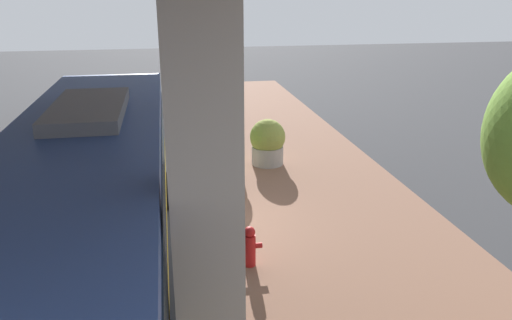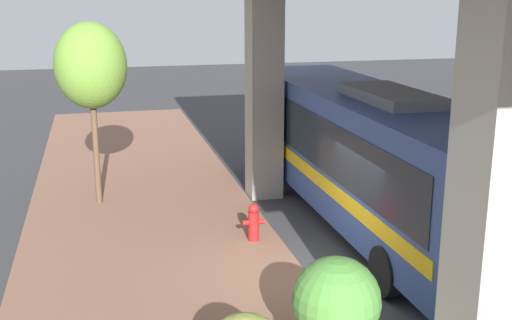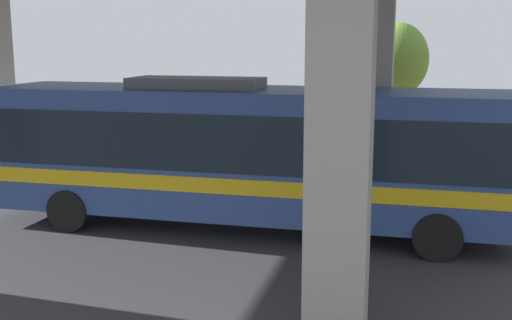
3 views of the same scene
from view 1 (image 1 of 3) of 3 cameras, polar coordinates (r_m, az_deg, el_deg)
ground_plane at (r=12.63m, az=-5.17°, el=-7.53°), size 80.00×80.00×0.00m
sidewalk_strip at (r=13.18m, az=8.00°, el=-6.41°), size 6.00×40.00×0.02m
bus at (r=9.47m, az=-18.57°, el=-5.03°), size 2.79×12.30×3.55m
fire_hydrant at (r=10.70m, az=-0.73°, el=-9.85°), size 0.53×0.26×0.92m
planter_front at (r=15.44m, az=-4.00°, el=1.00°), size 1.38×1.38×1.79m
planter_middle at (r=16.63m, az=1.32°, el=2.02°), size 1.19×1.19×1.56m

